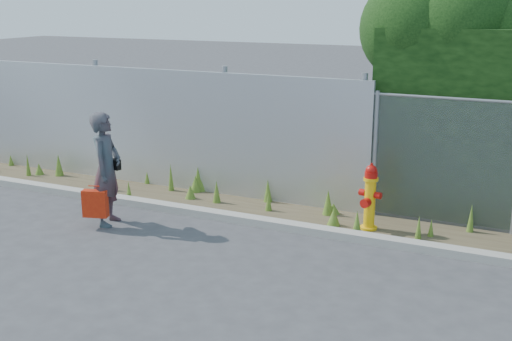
{
  "coord_description": "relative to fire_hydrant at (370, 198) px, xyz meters",
  "views": [
    {
      "loc": [
        3.51,
        -6.82,
        3.45
      ],
      "look_at": [
        -0.3,
        1.4,
        1.0
      ],
      "focal_mm": 45.0,
      "sensor_mm": 36.0,
      "label": 1
    }
  ],
  "objects": [
    {
      "name": "curb",
      "position": [
        -1.18,
        -0.5,
        -0.45
      ],
      "size": [
        16.0,
        0.22,
        0.12
      ],
      "primitive_type": "cube",
      "color": "#9E998E",
      "rests_on": "ground"
    },
    {
      "name": "corrugated_fence",
      "position": [
        -4.43,
        0.7,
        0.59
      ],
      "size": [
        8.5,
        0.21,
        2.3
      ],
      "color": "#B8BAC0",
      "rests_on": "ground"
    },
    {
      "name": "red_tote_bag",
      "position": [
        -3.83,
        -1.7,
        -0.11
      ],
      "size": [
        0.38,
        0.14,
        0.5
      ],
      "rotation": [
        0.0,
        0.0,
        0.28
      ],
      "color": "#B51D0A"
    },
    {
      "name": "fire_hydrant",
      "position": [
        0.0,
        0.0,
        0.0
      ],
      "size": [
        0.35,
        0.32,
        1.06
      ],
      "rotation": [
        0.0,
        0.0,
        -0.23
      ],
      "color": "yellow",
      "rests_on": "ground"
    },
    {
      "name": "woman",
      "position": [
        -3.79,
        -1.42,
        0.38
      ],
      "size": [
        0.58,
        0.74,
        1.78
      ],
      "primitive_type": "imported",
      "rotation": [
        0.0,
        0.0,
        1.83
      ],
      "color": "#0F5E64",
      "rests_on": "ground"
    },
    {
      "name": "weed_strip",
      "position": [
        -1.89,
        0.22,
        -0.41
      ],
      "size": [
        16.0,
        1.31,
        0.53
      ],
      "color": "#4C402B",
      "rests_on": "ground"
    },
    {
      "name": "black_shoulder_bag",
      "position": [
        -3.72,
        -1.32,
        0.43
      ],
      "size": [
        0.22,
        0.09,
        0.16
      ],
      "rotation": [
        0.0,
        0.0,
        -0.17
      ],
      "color": "black"
    },
    {
      "name": "ground",
      "position": [
        -1.18,
        -2.3,
        -0.51
      ],
      "size": [
        80.0,
        80.0,
        0.0
      ],
      "primitive_type": "plane",
      "color": "#3C3B3E",
      "rests_on": "ground"
    }
  ]
}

